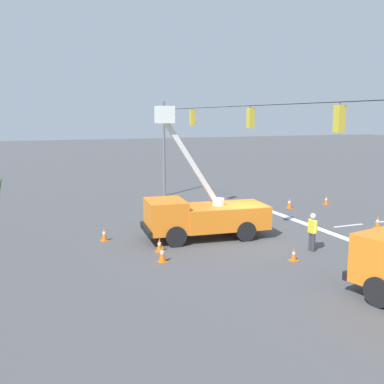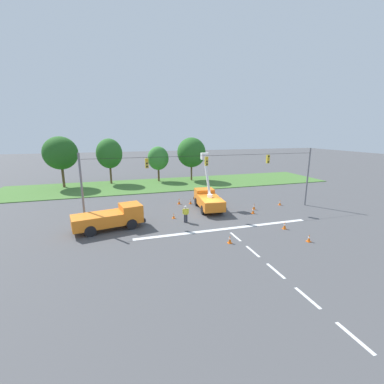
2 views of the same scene
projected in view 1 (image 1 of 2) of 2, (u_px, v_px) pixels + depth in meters
ground_plane at (244, 237)px, 22.92m from camera, size 200.00×200.00×0.00m
lane_markings at (341, 226)px, 25.16m from camera, size 17.60×15.25×0.01m
signal_gantry at (246, 150)px, 22.18m from camera, size 26.20×0.33×7.20m
utility_truck_bucket_lift at (202, 213)px, 22.52m from camera, size 3.00×6.44×6.58m
road_worker at (312, 230)px, 20.44m from camera, size 0.65×0.26×1.77m
traffic_cone_foreground_left at (378, 222)px, 24.71m from camera, size 0.36×0.36×0.71m
traffic_cone_foreground_right at (166, 199)px, 31.65m from camera, size 0.36×0.36×0.67m
traffic_cone_mid_left at (326, 200)px, 31.32m from camera, size 0.36×0.36×0.66m
traffic_cone_mid_right at (104, 234)px, 22.20m from camera, size 0.36×0.36×0.70m
traffic_cone_near_bucket at (294, 255)px, 19.16m from camera, size 0.36×0.36×0.58m
traffic_cone_lane_edge_a at (290, 203)px, 30.06m from camera, size 0.36×0.36×0.73m
traffic_cone_lane_edge_b at (223, 210)px, 27.80m from camera, size 0.36×0.36×0.73m
traffic_cone_far_left at (159, 245)px, 20.42m from camera, size 0.36×0.36×0.67m
traffic_cone_far_right at (198, 209)px, 28.11m from camera, size 0.36×0.36×0.76m
traffic_cone_centre_line at (162, 253)px, 18.97m from camera, size 0.36×0.36×0.77m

